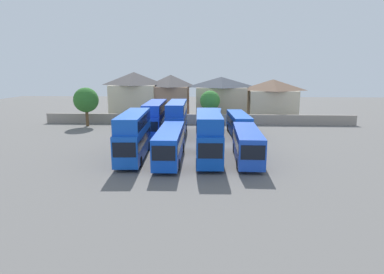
% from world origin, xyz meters
% --- Properties ---
extents(ground, '(140.00, 140.00, 0.00)m').
position_xyz_m(ground, '(0.00, 18.00, 0.00)').
color(ground, '#605E5B').
extents(depot_boundary_wall, '(56.00, 0.50, 1.80)m').
position_xyz_m(depot_boundary_wall, '(0.00, 24.10, 0.90)').
color(depot_boundary_wall, gray).
rests_on(depot_boundary_wall, ground).
extents(bus_1, '(3.16, 11.02, 5.01)m').
position_xyz_m(bus_1, '(-6.24, 0.44, 2.82)').
color(bus_1, blue).
rests_on(bus_1, ground).
extents(bus_2, '(2.68, 11.46, 3.39)m').
position_xyz_m(bus_2, '(-2.19, -0.27, 1.94)').
color(bus_2, blue).
rests_on(bus_2, ground).
extents(bus_3, '(2.94, 10.32, 5.13)m').
position_xyz_m(bus_3, '(1.93, 0.05, 2.88)').
color(bus_3, '#0D46BD').
rests_on(bus_3, ground).
extents(bus_4, '(2.76, 10.83, 3.34)m').
position_xyz_m(bus_4, '(6.07, 0.23, 1.91)').
color(bus_4, blue).
rests_on(bus_4, ground).
extents(bus_5, '(2.99, 11.94, 4.89)m').
position_xyz_m(bus_5, '(-6.17, 14.26, 2.76)').
color(bus_5, blue).
rests_on(bus_5, ground).
extents(bus_6, '(2.87, 11.43, 4.97)m').
position_xyz_m(bus_6, '(-2.84, 13.99, 2.80)').
color(bus_6, blue).
rests_on(bus_6, ground).
extents(bus_7, '(3.21, 11.07, 3.53)m').
position_xyz_m(bus_7, '(2.35, 13.75, 2.01)').
color(bus_7, blue).
rests_on(bus_7, ground).
extents(bus_8, '(3.03, 11.04, 3.27)m').
position_xyz_m(bus_8, '(6.37, 14.03, 1.88)').
color(bus_8, blue).
rests_on(bus_8, ground).
extents(house_terrace_left, '(9.66, 7.49, 9.26)m').
position_xyz_m(house_terrace_left, '(-13.57, 33.07, 4.72)').
color(house_terrace_left, beige).
rests_on(house_terrace_left, ground).
extents(house_terrace_centre, '(7.59, 6.99, 8.71)m').
position_xyz_m(house_terrace_centre, '(-5.99, 33.51, 4.44)').
color(house_terrace_centre, '#9E7A60').
rests_on(house_terrace_centre, ground).
extents(house_terrace_right, '(10.51, 6.91, 8.30)m').
position_xyz_m(house_terrace_right, '(4.39, 33.08, 4.23)').
color(house_terrace_right, '#C6B293').
rests_on(house_terrace_right, ground).
extents(house_terrace_far_right, '(9.83, 6.38, 7.85)m').
position_xyz_m(house_terrace_far_right, '(14.64, 32.02, 4.00)').
color(house_terrace_far_right, beige).
rests_on(house_terrace_far_right, ground).
extents(tree_left_of_lot, '(4.27, 4.27, 6.70)m').
position_xyz_m(tree_left_of_lot, '(-19.31, 21.10, 4.53)').
color(tree_left_of_lot, brown).
rests_on(tree_left_of_lot, ground).
extents(tree_behind_wall, '(3.75, 3.75, 5.92)m').
position_xyz_m(tree_behind_wall, '(2.13, 26.60, 4.00)').
color(tree_behind_wall, brown).
rests_on(tree_behind_wall, ground).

